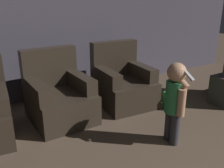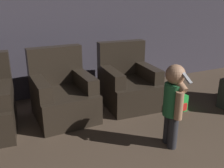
% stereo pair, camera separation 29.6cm
% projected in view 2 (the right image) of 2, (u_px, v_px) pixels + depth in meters
% --- Properties ---
extents(wall_back, '(8.40, 0.05, 2.60)m').
position_uv_depth(wall_back, '(58.00, 16.00, 3.95)').
color(wall_back, '#3D3842').
rests_on(wall_back, ground_plane).
extents(armchair_middle, '(0.79, 0.88, 0.94)m').
position_uv_depth(armchair_middle, '(63.00, 95.00, 3.44)').
color(armchair_middle, black).
rests_on(armchair_middle, ground_plane).
extents(armchair_right, '(0.82, 0.91, 0.94)m').
position_uv_depth(armchair_right, '(128.00, 84.00, 3.86)').
color(armchair_right, black).
rests_on(armchair_right, ground_plane).
extents(person_toddler, '(0.21, 0.36, 0.94)m').
position_uv_depth(person_toddler, '(174.00, 100.00, 2.66)').
color(person_toddler, '#28282D').
rests_on(person_toddler, ground_plane).
extents(toy_backpack, '(0.22, 0.21, 0.24)m').
position_uv_depth(toy_backpack, '(178.00, 103.00, 3.67)').
color(toy_backpack, green).
rests_on(toy_backpack, ground_plane).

